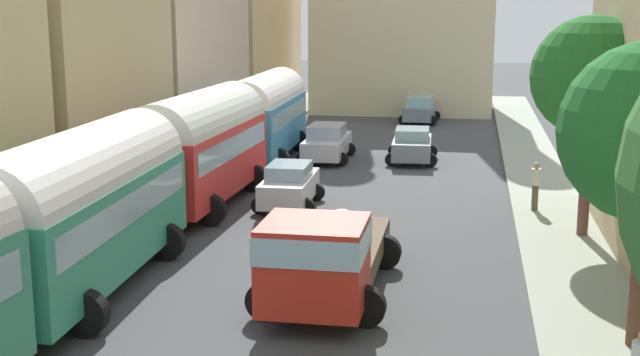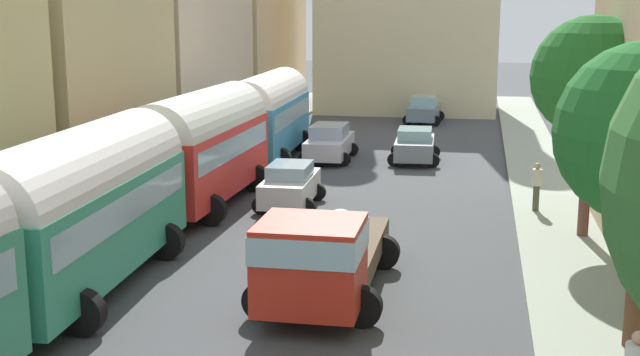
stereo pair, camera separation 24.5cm
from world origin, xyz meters
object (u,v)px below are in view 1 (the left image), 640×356
at_px(parked_bus_2, 200,144).
at_px(pedestrian_1, 536,185).
at_px(parked_bus_1, 81,204).
at_px(car_3, 327,142).
at_px(car_2, 289,185).
at_px(parked_bus_3, 265,113).
at_px(cargo_truck_0, 325,253).
at_px(car_0, 412,145).
at_px(car_1, 420,109).

bearing_deg(parked_bus_2, pedestrian_1, 4.20).
relative_size(parked_bus_1, car_3, 2.09).
bearing_deg(car_2, parked_bus_2, -173.80).
bearing_deg(pedestrian_1, parked_bus_3, 144.16).
bearing_deg(cargo_truck_0, parked_bus_2, 123.67).
bearing_deg(parked_bus_3, parked_bus_2, -90.00).
distance_m(parked_bus_2, car_3, 9.90).
relative_size(parked_bus_3, cargo_truck_0, 1.20).
bearing_deg(car_0, pedestrian_1, -61.84).
distance_m(parked_bus_1, car_2, 9.91).
bearing_deg(cargo_truck_0, parked_bus_3, 108.31).
relative_size(parked_bus_3, car_3, 1.97).
bearing_deg(cargo_truck_0, car_1, 89.66).
bearing_deg(pedestrian_1, car_0, 118.16).
height_order(parked_bus_1, car_1, parked_bus_1).
xyz_separation_m(parked_bus_1, parked_bus_2, (-0.00, 9.00, 0.02)).
height_order(car_0, car_2, car_2).
height_order(parked_bus_2, car_2, parked_bus_2).
xyz_separation_m(cargo_truck_0, car_1, (0.19, 31.46, -0.43)).
bearing_deg(car_1, parked_bus_3, -114.22).
bearing_deg(car_2, parked_bus_1, -108.05).
distance_m(parked_bus_3, pedestrian_1, 14.00).
relative_size(cargo_truck_0, car_3, 1.64).
height_order(car_3, pedestrian_1, pedestrian_1).
relative_size(parked_bus_1, parked_bus_3, 1.06).
relative_size(parked_bus_3, pedestrian_1, 4.75).
relative_size(parked_bus_2, cargo_truck_0, 1.18).
bearing_deg(car_2, car_0, 69.23).
relative_size(car_1, car_3, 0.92).
height_order(parked_bus_1, car_2, parked_bus_1).
distance_m(car_3, pedestrian_1, 12.11).
xyz_separation_m(car_1, car_2, (-3.07, -22.25, -0.03)).
xyz_separation_m(parked_bus_1, pedestrian_1, (11.31, 9.83, -1.15)).
bearing_deg(car_2, parked_bus_3, 109.33).
relative_size(car_0, car_2, 1.02).
distance_m(parked_bus_1, car_3, 18.66).
bearing_deg(parked_bus_3, cargo_truck_0, -71.69).
bearing_deg(car_3, car_2, -88.28).
bearing_deg(car_0, parked_bus_3, -174.23).
height_order(parked_bus_3, cargo_truck_0, parked_bus_3).
height_order(parked_bus_2, parked_bus_3, parked_bus_2).
xyz_separation_m(parked_bus_3, car_1, (6.11, 13.58, -1.35)).
relative_size(parked_bus_2, car_2, 2.22).
bearing_deg(car_2, car_3, 91.72).
bearing_deg(parked_bus_3, car_0, 5.77).
bearing_deg(car_3, car_0, 3.86).
distance_m(parked_bus_3, car_0, 6.76).
xyz_separation_m(parked_bus_1, car_0, (6.58, 18.66, -1.40)).
distance_m(parked_bus_3, car_2, 9.29).
height_order(car_1, pedestrian_1, pedestrian_1).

